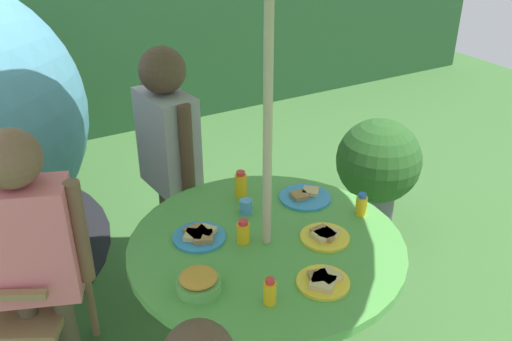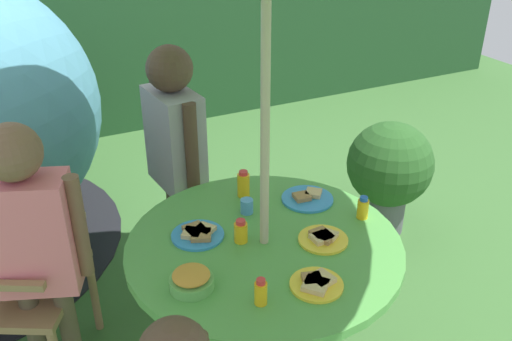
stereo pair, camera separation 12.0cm
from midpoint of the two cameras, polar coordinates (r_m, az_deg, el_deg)
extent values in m
cube|color=#234C28|center=(5.22, -16.00, 14.53)|extent=(9.00, 0.70, 1.90)
cylinder|color=#93704C|center=(2.55, 2.18, -14.55)|extent=(0.10, 0.10, 0.70)
cylinder|color=#519E47|center=(2.32, 2.35, -7.78)|extent=(1.15, 1.15, 0.04)
cylinder|color=#B7AD8C|center=(2.11, 2.55, 0.98)|extent=(0.04, 0.04, 2.23)
cylinder|color=#93704C|center=(2.94, -15.25, -12.21)|extent=(0.04, 0.04, 0.45)
cylinder|color=#93704C|center=(3.07, -22.43, -11.55)|extent=(0.04, 0.04, 0.45)
cube|color=#93704C|center=(2.68, -21.46, -11.19)|extent=(0.63, 0.68, 0.04)
cube|color=#93704C|center=(2.74, -20.40, -4.42)|extent=(0.40, 0.24, 0.03)
cylinder|color=#595960|center=(3.75, 13.97, -4.21)|extent=(0.26, 0.26, 0.25)
sphere|color=#285623|center=(3.58, 14.62, 0.64)|extent=(0.54, 0.54, 0.54)
cylinder|color=brown|center=(3.22, -7.20, -5.53)|extent=(0.08, 0.08, 0.62)
cylinder|color=brown|center=(3.10, -5.98, -6.85)|extent=(0.08, 0.08, 0.62)
cube|color=#99999E|center=(2.88, -7.21, 3.23)|extent=(0.23, 0.38, 0.52)
cylinder|color=#4C3828|center=(3.04, -8.88, 4.98)|extent=(0.07, 0.07, 0.47)
cylinder|color=#4C3828|center=(2.71, -5.42, 2.26)|extent=(0.07, 0.07, 0.47)
sphere|color=#4C3828|center=(2.75, -7.69, 10.39)|extent=(0.23, 0.23, 0.23)
cylinder|color=brown|center=(2.68, -20.43, -15.91)|extent=(0.08, 0.08, 0.59)
cylinder|color=brown|center=(2.64, -17.31, -15.99)|extent=(0.08, 0.08, 0.59)
cube|color=#EA727F|center=(2.33, -20.92, -6.21)|extent=(0.38, 0.30, 0.50)
cylinder|color=brown|center=(2.27, -16.40, -5.61)|extent=(0.06, 0.06, 0.45)
sphere|color=brown|center=(2.16, -22.51, 1.73)|extent=(0.22, 0.22, 0.22)
cylinder|color=#66B259|center=(2.07, -4.98, -11.53)|extent=(0.16, 0.16, 0.04)
ellipsoid|color=gold|center=(2.04, -5.02, -10.75)|extent=(0.14, 0.14, 0.04)
cylinder|color=#338CD8|center=(2.34, -4.57, -6.69)|extent=(0.22, 0.22, 0.01)
cube|color=tan|center=(2.34, -3.87, -6.13)|extent=(0.10, 0.10, 0.02)
cube|color=#9E7547|center=(2.35, -4.89, -6.10)|extent=(0.09, 0.09, 0.02)
cube|color=tan|center=(2.32, -5.13, -6.50)|extent=(0.11, 0.11, 0.02)
cube|color=#9E7547|center=(2.31, -4.22, -6.69)|extent=(0.11, 0.11, 0.02)
cylinder|color=yellow|center=(2.09, 7.94, -11.64)|extent=(0.20, 0.20, 0.01)
cube|color=tan|center=(2.10, 8.45, -11.07)|extent=(0.10, 0.10, 0.02)
cube|color=#9E7547|center=(2.09, 7.50, -11.14)|extent=(0.09, 0.09, 0.02)
cube|color=tan|center=(2.07, 7.88, -11.68)|extent=(0.12, 0.12, 0.02)
cylinder|color=#338CD8|center=(2.60, 6.66, -2.94)|extent=(0.24, 0.24, 0.01)
cube|color=tan|center=(2.62, 7.27, -2.33)|extent=(0.10, 0.10, 0.02)
cube|color=#9E7547|center=(2.58, 6.09, -2.73)|extent=(0.08, 0.08, 0.02)
cylinder|color=yellow|center=(2.33, 8.43, -7.09)|extent=(0.21, 0.21, 0.01)
cube|color=tan|center=(2.33, 9.06, -6.65)|extent=(0.09, 0.09, 0.02)
cube|color=#9E7547|center=(2.33, 8.17, -6.55)|extent=(0.08, 0.08, 0.02)
cube|color=tan|center=(2.31, 8.17, -6.94)|extent=(0.08, 0.08, 0.02)
cube|color=#9E7547|center=(2.31, 8.67, -6.97)|extent=(0.08, 0.08, 0.02)
cylinder|color=yellow|center=(2.49, 12.35, -3.93)|extent=(0.05, 0.05, 0.09)
cylinder|color=blue|center=(2.46, 12.47, -2.89)|extent=(0.04, 0.04, 0.02)
cylinder|color=yellow|center=(2.28, -0.06, -6.46)|extent=(0.06, 0.06, 0.09)
cylinder|color=red|center=(2.25, -0.06, -5.37)|extent=(0.04, 0.04, 0.02)
cylinder|color=yellow|center=(1.98, 2.28, -12.61)|extent=(0.05, 0.05, 0.09)
cylinder|color=red|center=(1.95, 2.31, -11.42)|extent=(0.03, 0.03, 0.02)
cylinder|color=yellow|center=(2.59, 0.02, -1.54)|extent=(0.06, 0.06, 0.11)
cylinder|color=red|center=(2.56, 0.02, -0.27)|extent=(0.04, 0.04, 0.02)
cylinder|color=#4C99D8|center=(2.47, 0.44, -3.73)|extent=(0.06, 0.06, 0.07)
camera|label=1|loc=(0.06, -88.51, 0.79)|focal=38.69mm
camera|label=2|loc=(0.06, 91.49, -0.79)|focal=38.69mm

